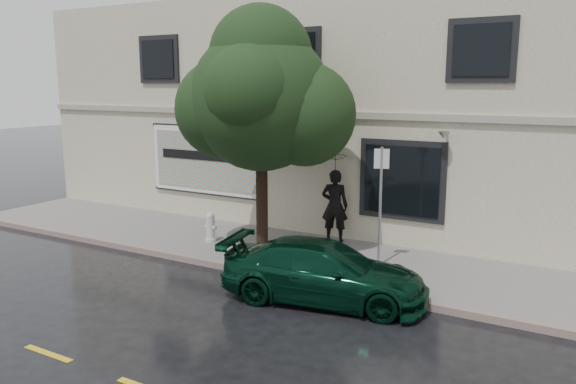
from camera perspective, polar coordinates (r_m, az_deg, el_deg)
The scene contains 12 objects.
ground at distance 12.71m, azimuth -10.41°, elevation -9.62°, with size 90.00×90.00×0.00m, color black.
sidewalk at distance 15.17m, azimuth -2.47°, elevation -5.73°, with size 20.00×3.50×0.15m, color gray.
curb at distance 13.79m, azimuth -6.38°, elevation -7.51°, with size 20.00×0.18×0.16m, color slate.
road_marking at distance 10.51m, azimuth -23.18°, elevation -14.85°, with size 19.00×0.12×0.01m, color gold.
building at distance 19.66m, azimuth 6.49°, elevation 8.16°, with size 20.00×8.12×7.00m.
billboard at distance 17.91m, azimuth -8.37°, elevation 3.21°, with size 4.30×0.16×2.20m.
car at distance 11.69m, azimuth 3.67°, elevation -8.08°, with size 1.88×4.26×1.24m, color black.
pedestrian at distance 15.38m, azimuth 4.76°, elevation -1.39°, with size 0.73×0.48×2.00m, color black.
umbrella at distance 15.15m, azimuth 4.85°, elevation 3.75°, with size 1.06×1.06×0.78m, color black.
street_tree at distance 13.96m, azimuth -2.76°, elevation 9.26°, with size 3.51×3.51×5.64m.
fire_hydrant at distance 15.60m, azimuth -7.86°, elevation -3.56°, with size 0.34×0.31×0.82m.
sign_pole at distance 13.29m, azimuth 9.38°, elevation -0.43°, with size 0.34×0.13×2.85m.
Camera 1 is at (7.77, -9.04, 4.42)m, focal length 35.00 mm.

